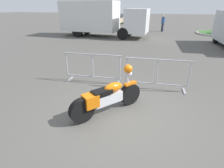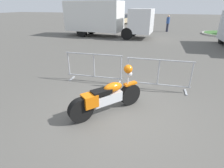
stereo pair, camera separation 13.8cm
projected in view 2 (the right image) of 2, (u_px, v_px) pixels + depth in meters
The scene contains 9 objects.
ground_plane at pixel (121, 114), 4.64m from camera, with size 120.00×120.00×0.00m, color #54514C.
motorcycle at pixel (107, 97), 4.55m from camera, with size 1.48×1.78×1.21m.
crowd_barrier_near at pixel (94, 67), 6.40m from camera, with size 2.12×0.57×1.07m.
crowd_barrier_far at pixel (158, 75), 5.75m from camera, with size 2.12×0.57×1.07m.
box_truck at pixel (104, 17), 15.52m from camera, with size 7.78×2.53×2.98m.
parked_car_silver at pixel (85, 19), 27.31m from camera, with size 1.74×4.14×1.40m.
parked_car_green at pixel (104, 19), 27.09m from camera, with size 1.79×4.25×1.43m.
parked_car_tan at pixel (121, 19), 26.03m from camera, with size 1.72×4.09×1.38m.
pedestrian at pixel (168, 23), 18.58m from camera, with size 0.43×0.43×1.69m.
Camera 2 is at (0.99, -3.78, 2.64)m, focal length 28.00 mm.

